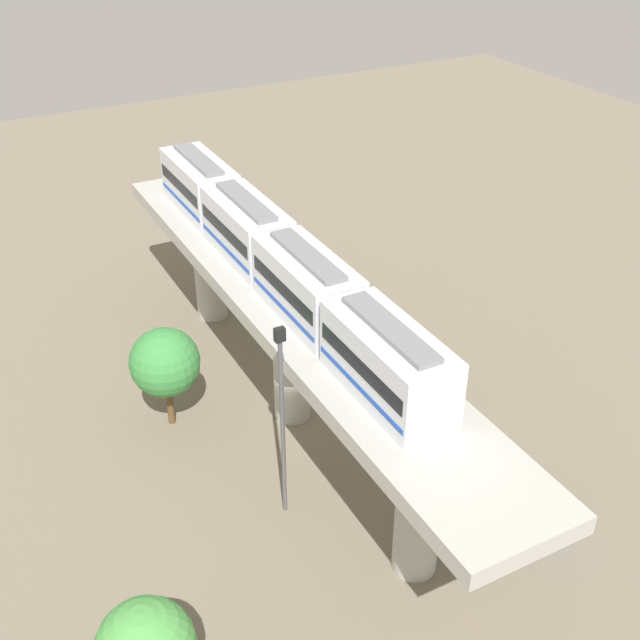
% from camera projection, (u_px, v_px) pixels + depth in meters
% --- Properties ---
extents(ground_plane, '(120.00, 120.00, 0.00)m').
position_uv_depth(ground_plane, '(293.00, 414.00, 42.53)').
color(ground_plane, '#706654').
extents(viaduct, '(5.20, 35.80, 7.28)m').
position_uv_depth(viaduct, '(291.00, 324.00, 39.53)').
color(viaduct, '#A8A59E').
rests_on(viaduct, ground).
extents(train, '(2.64, 27.45, 3.24)m').
position_uv_depth(train, '(275.00, 256.00, 39.08)').
color(train, silver).
rests_on(train, viaduct).
extents(parked_car_yellow, '(2.37, 4.41, 1.76)m').
position_uv_depth(parked_car_yellow, '(347.00, 316.00, 49.74)').
color(parked_car_yellow, yellow).
rests_on(parked_car_yellow, ground).
extents(parked_car_blue, '(2.11, 4.32, 1.76)m').
position_uv_depth(parked_car_blue, '(529.00, 502.00, 35.93)').
color(parked_car_blue, '#284CB7').
rests_on(parked_car_blue, ground).
extents(parked_car_orange, '(1.97, 4.27, 1.76)m').
position_uv_depth(parked_car_orange, '(417.00, 379.00, 44.01)').
color(parked_car_orange, orange).
rests_on(parked_car_orange, ground).
extents(tree_mid_lot, '(3.59, 3.59, 5.63)m').
position_uv_depth(tree_mid_lot, '(165.00, 363.00, 39.97)').
color(tree_mid_lot, brown).
rests_on(tree_mid_lot, ground).
extents(tree_far_corner, '(2.62, 2.62, 5.07)m').
position_uv_depth(tree_far_corner, '(272.00, 241.00, 52.10)').
color(tree_far_corner, brown).
rests_on(tree_far_corner, ground).
extents(signal_post, '(0.44, 0.28, 9.88)m').
position_uv_depth(signal_post, '(282.00, 416.00, 33.72)').
color(signal_post, '#4C4C51').
rests_on(signal_post, ground).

